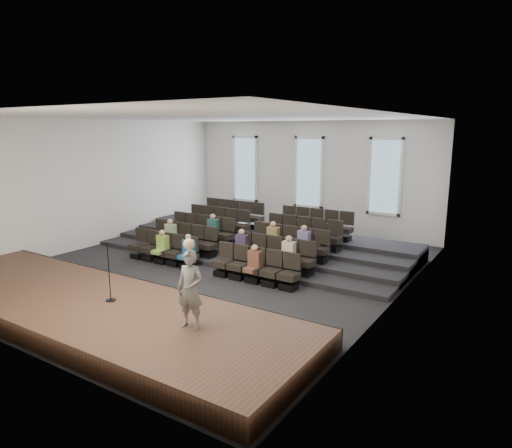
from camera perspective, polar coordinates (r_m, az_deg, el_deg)
The scene contains 14 objects.
ground at distance 15.66m, azimuth -4.97°, elevation -5.43°, with size 14.00×14.00×0.00m, color black.
ceiling at distance 14.98m, azimuth -5.32°, elevation 13.22°, with size 12.00×14.00×0.02m, color white.
wall_back at distance 21.07m, azimuth 6.69°, elevation 5.90°, with size 12.00×0.04×5.00m, color silver.
wall_front at distance 10.58m, azimuth -29.10°, elevation -1.25°, with size 12.00×0.04×5.00m, color silver.
wall_left at distance 19.38m, azimuth -19.42°, elevation 4.81°, with size 0.04×14.00×5.00m, color silver.
wall_right at distance 12.42m, azimuth 17.42°, elevation 1.42°, with size 0.04×14.00×5.00m, color silver.
stage at distance 12.19m, azimuth -20.00°, elevation -9.95°, with size 11.80×3.60×0.50m, color #452C1D.
stage_lip at distance 13.24m, azimuth -13.89°, elevation -7.83°, with size 11.80×0.06×0.52m, color black.
risers at distance 18.13m, azimuth 1.14°, elevation -2.37°, with size 11.80×4.80×0.60m.
seating_rows at distance 16.68m, azimuth -1.78°, elevation -1.90°, with size 6.80×4.70×1.67m.
windows at distance 20.99m, azimuth 6.62°, elevation 6.42°, with size 8.44×0.10×3.24m.
audience at distance 15.63m, azimuth -3.20°, elevation -2.28°, with size 5.45×2.64×1.10m.
speaker at distance 9.69m, azimuth -8.21°, elevation -8.12°, with size 0.61×0.40×1.67m, color #615E5C.
mic_stand at distance 11.71m, azimuth -17.81°, elevation -7.07°, with size 0.25×0.25×1.49m.
Camera 1 is at (9.19, -11.82, 4.60)m, focal length 32.00 mm.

